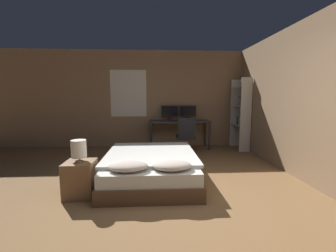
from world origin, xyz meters
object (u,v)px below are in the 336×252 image
nightstand (80,179)px  desk (179,124)px  office_chair (186,140)px  bookshelf (242,111)px  keyboard (180,121)px  computer_mouse (190,121)px  bedside_lamp (79,149)px  monitor_left (170,112)px  monitor_right (188,112)px  bed (151,167)px

nightstand → desk: desk is taller
office_chair → bookshelf: bearing=16.5°
desk → keyboard: bearing=-90.0°
computer_mouse → desk: bearing=143.9°
bedside_lamp → keyboard: (1.75, 2.72, 0.09)m
bedside_lamp → nightstand: bearing=90.0°
monitor_left → keyboard: bearing=-57.2°
desk → office_chair: 0.75m
nightstand → monitor_left: (1.49, 3.12, 0.75)m
bedside_lamp → desk: bedside_lamp is taller
desk → computer_mouse: computer_mouse is taller
keyboard → office_chair: 0.64m
keyboard → computer_mouse: 0.27m
bedside_lamp → bookshelf: size_ratio=0.16×
bedside_lamp → office_chair: size_ratio=0.34×
nightstand → bookshelf: (3.39, 2.71, 0.78)m
nightstand → bookshelf: size_ratio=0.27×
monitor_right → computer_mouse: (0.01, -0.40, -0.21)m
bedside_lamp → monitor_left: size_ratio=0.66×
bedside_lamp → keyboard: 3.24m
monitor_left → office_chair: bearing=-68.5°
office_chair → keyboard: bearing=100.3°
bed → nightstand: bearing=-150.2°
nightstand → desk: size_ratio=0.31×
monitor_left → office_chair: size_ratio=0.51×
bed → nightstand: size_ratio=3.85×
monitor_right → office_chair: size_ratio=0.51×
nightstand → office_chair: bearing=50.8°
nightstand → bedside_lamp: bearing=-90.0°
bed → bedside_lamp: size_ratio=6.29×
bookshelf → desk: bearing=172.5°
keyboard → monitor_left: bearing=122.8°
nightstand → computer_mouse: computer_mouse is taller
nightstand → monitor_right: bearing=57.3°
bedside_lamp → monitor_right: size_ratio=0.66×
desk → keyboard: size_ratio=4.54×
computer_mouse → monitor_right: bearing=92.0°
nightstand → bed: bearing=29.8°
monitor_right → bookshelf: (1.38, -0.42, 0.03)m
nightstand → office_chair: (1.83, 2.25, 0.11)m
bedside_lamp → desk: bearing=59.1°
bookshelf → bedside_lamp: bearing=-141.4°
bed → nightstand: (-1.00, -0.57, 0.02)m
desk → bookshelf: bookshelf is taller
bed → bedside_lamp: (-1.00, -0.57, 0.46)m
desk → office_chair: size_ratio=1.80×
monitor_left → keyboard: (0.26, -0.40, -0.22)m
computer_mouse → office_chair: 0.66m
nightstand → computer_mouse: (2.02, 2.72, 0.54)m
monitor_left → bookshelf: size_ratio=0.25×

